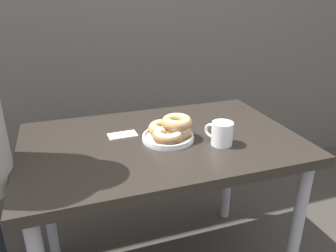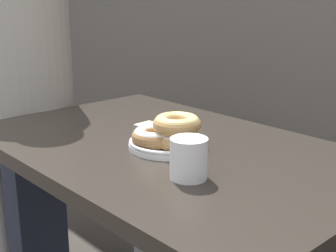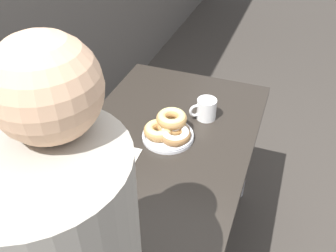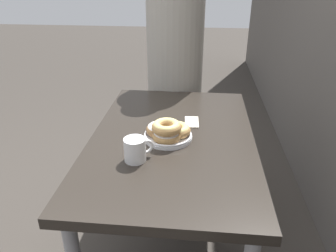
% 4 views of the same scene
% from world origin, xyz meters
% --- Properties ---
extents(dining_table, '(1.11, 0.71, 0.72)m').
position_xyz_m(dining_table, '(0.00, 0.27, 0.64)').
color(dining_table, '#28231E').
rests_on(dining_table, ground_plane).
extents(donut_plate, '(0.23, 0.22, 0.10)m').
position_xyz_m(donut_plate, '(0.03, 0.25, 0.76)').
color(donut_plate, white).
rests_on(donut_plate, dining_table).
extents(coffee_mug, '(0.09, 0.11, 0.09)m').
position_xyz_m(coffee_mug, '(0.21, 0.14, 0.77)').
color(coffee_mug, white).
rests_on(coffee_mug, dining_table).
extents(napkin, '(0.12, 0.07, 0.01)m').
position_xyz_m(napkin, '(-0.14, 0.35, 0.73)').
color(napkin, beige).
rests_on(napkin, dining_table).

